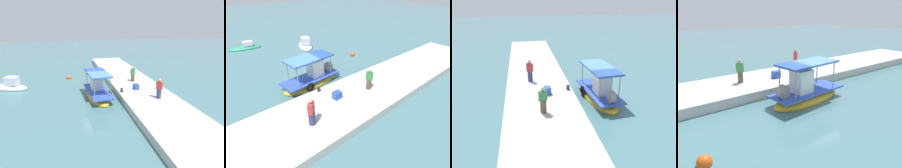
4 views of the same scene
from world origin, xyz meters
TOP-DOWN VIEW (x-y plane):
  - ground_plane at (0.00, 0.00)m, footprint 120.00×120.00m
  - dock_quay at (0.00, -4.40)m, footprint 36.00×4.78m
  - main_fishing_boat at (0.85, -0.20)m, footprint 5.30×2.25m
  - fisherman_near_bollard at (-2.16, -4.96)m, footprint 0.55×0.55m
  - fisherman_by_crate at (3.17, -4.44)m, footprint 0.49×0.53m
  - mooring_bollard at (0.08, -2.33)m, footprint 0.24×0.24m
  - cargo_crate at (0.55, -3.89)m, footprint 0.58×0.47m
  - marker_buoy at (8.02, 2.30)m, footprint 0.58×0.58m

SIDE VIEW (x-z plane):
  - ground_plane at x=0.00m, z-range 0.00..0.00m
  - marker_buoy at x=8.02m, z-range -0.17..0.41m
  - dock_quay at x=0.00m, z-range 0.00..0.62m
  - main_fishing_boat at x=0.85m, z-range -0.92..1.89m
  - mooring_bollard at x=0.08m, z-range 0.62..0.97m
  - cargo_crate at x=0.55m, z-range 0.62..1.13m
  - fisherman_by_crate at x=3.17m, z-range 0.54..2.18m
  - fisherman_near_bollard at x=-2.16m, z-range 0.54..2.28m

